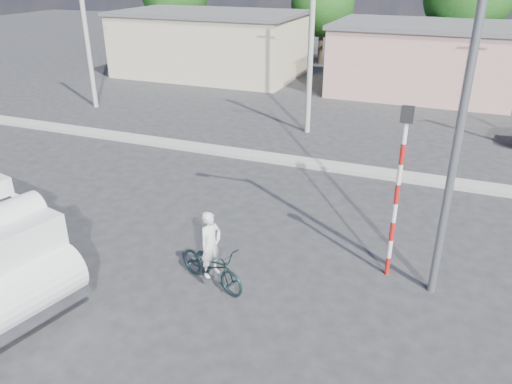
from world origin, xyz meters
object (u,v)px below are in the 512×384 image
at_px(cyclist, 211,255).
at_px(traffic_pole, 399,181).
at_px(bicycle, 212,266).
at_px(streetlight, 459,85).

bearing_deg(cyclist, traffic_pole, -42.02).
distance_m(bicycle, traffic_pole, 4.87).
bearing_deg(traffic_pole, cyclist, -152.61).
height_order(cyclist, streetlight, streetlight).
xyz_separation_m(bicycle, cyclist, (0.00, 0.00, 0.30)).
distance_m(traffic_pole, streetlight, 2.56).
bearing_deg(streetlight, cyclist, -160.40).
height_order(cyclist, traffic_pole, traffic_pole).
xyz_separation_m(cyclist, traffic_pole, (3.92, 2.03, 1.76)).
bearing_deg(traffic_pole, streetlight, -17.73).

